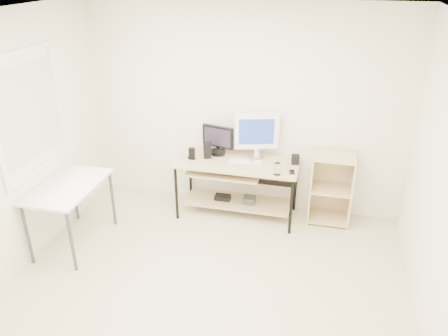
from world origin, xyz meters
TOP-DOWN VIEW (x-y plane):
  - room at (-0.14, 0.04)m, footprint 4.01×4.01m
  - desk at (-0.03, 1.66)m, footprint 1.50×0.65m
  - side_table at (-1.68, 0.60)m, footprint 0.60×1.00m
  - shelf_unit at (1.15, 1.82)m, footprint 0.50×0.40m
  - black_monitor at (-0.28, 1.81)m, footprint 0.41×0.17m
  - white_imac at (0.20, 1.83)m, footprint 0.53×0.21m
  - keyboard at (0.10, 1.66)m, footprint 0.41×0.14m
  - mouse at (0.17, 1.68)m, footprint 0.10×0.13m
  - center_speaker at (-0.28, 1.79)m, footprint 0.16×0.08m
  - speaker_left at (-0.39, 1.68)m, footprint 0.13×0.13m
  - speaker_right at (0.69, 1.76)m, footprint 0.10×0.10m
  - audio_controller at (-0.56, 1.59)m, footprint 0.08×0.05m
  - volume_puck at (-0.59, 1.60)m, footprint 0.07×0.07m
  - smartphone at (0.68, 1.51)m, footprint 0.08×0.12m
  - coaster at (0.52, 1.40)m, footprint 0.10×0.10m
  - drinking_glass at (0.52, 1.40)m, footprint 0.08×0.08m

SIDE VIEW (x-z plane):
  - shelf_unit at x=1.15m, z-range 0.00..0.90m
  - desk at x=-0.03m, z-range 0.16..0.91m
  - side_table at x=-1.68m, z-range 0.30..1.05m
  - coaster at x=0.52m, z-range 0.75..0.76m
  - smartphone at x=0.68m, z-range 0.75..0.76m
  - keyboard at x=0.10m, z-range 0.75..0.76m
  - volume_puck at x=-0.59m, z-range 0.75..0.78m
  - mouse at x=0.17m, z-range 0.75..0.79m
  - center_speaker at x=-0.28m, z-range 0.75..0.83m
  - speaker_right at x=0.69m, z-range 0.75..0.86m
  - audio_controller at x=-0.56m, z-range 0.75..0.90m
  - drinking_glass at x=0.52m, z-range 0.76..0.90m
  - speaker_left at x=-0.39m, z-range 0.75..0.95m
  - black_monitor at x=-0.28m, z-range 0.78..1.16m
  - white_imac at x=0.20m, z-range 0.79..1.37m
  - room at x=-0.14m, z-range 0.01..2.63m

